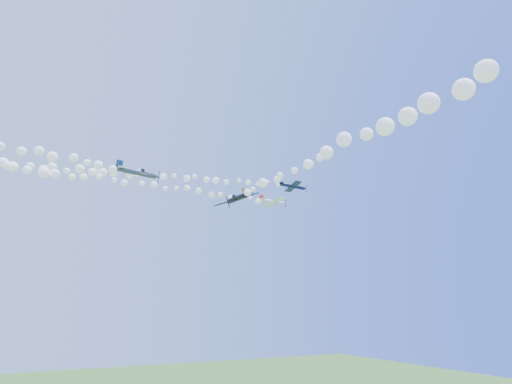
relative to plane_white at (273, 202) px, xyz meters
name	(u,v)px	position (x,y,z in m)	size (l,w,h in m)	color
plane_white	(273,202)	(0.00, 0.00, 0.00)	(7.35, 7.67, 2.30)	white
smoke_trail_white	(72,176)	(-44.35, -1.42, -0.30)	(84.32, 5.30, 3.08)	white
plane_navy	(293,186)	(2.27, -5.22, 2.82)	(7.18, 7.65, 2.89)	#0D143A
smoke_trail_navy	(92,171)	(-40.47, 3.61, 2.63)	(81.32, 18.88, 2.83)	white
plane_grey	(138,173)	(-34.93, -15.41, -2.29)	(8.05, 8.39, 2.58)	#3D4359
plane_black	(237,198)	(-23.28, -29.93, -8.75)	(6.65, 6.90, 2.78)	black
smoke_trail_black	(475,79)	(-23.04, -68.85, -9.01)	(2.92, 73.78, 2.80)	white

